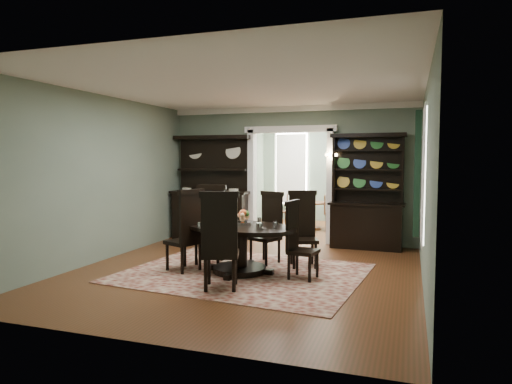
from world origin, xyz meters
TOP-DOWN VIEW (x-y plane):
  - room at (0.00, 0.04)m, footprint 5.51×6.01m
  - parlor at (0.00, 5.53)m, footprint 3.51×3.50m
  - doorway_trim at (0.00, 3.00)m, footprint 2.08×0.25m
  - right_window at (2.69, 0.93)m, footprint 0.15×1.47m
  - wall_sconce at (0.95, 2.85)m, footprint 0.27×0.21m
  - rug at (0.02, -0.05)m, footprint 3.98×3.32m
  - dining_table at (-0.06, -0.03)m, footprint 2.17×2.14m
  - centerpiece at (-0.04, 0.06)m, footprint 1.44×0.92m
  - chair_far_left at (-0.83, 0.54)m, footprint 0.60×0.58m
  - chair_far_mid at (0.18, 0.82)m, footprint 0.60×0.59m
  - chair_far_right at (0.80, 0.78)m, footprint 0.61×0.60m
  - chair_end_left at (-0.87, -0.26)m, footprint 0.63×0.64m
  - chair_end_right at (0.91, -0.07)m, footprint 0.49×0.51m
  - chair_near at (0.05, -1.09)m, footprint 0.65×0.63m
  - sideboard at (-1.80, 2.72)m, footprint 1.83×0.71m
  - welsh_dresser at (1.70, 2.74)m, footprint 1.53×0.60m
  - parlor_table at (0.15, 4.85)m, footprint 0.77×0.77m
  - parlor_chair_left at (-0.68, 4.93)m, footprint 0.40×0.39m
  - parlor_chair_right at (0.59, 4.71)m, footprint 0.40×0.39m

SIDE VIEW (x-z plane):
  - rug at x=0.02m, z-range 0.00..0.01m
  - parlor_table at x=0.15m, z-range 0.11..0.82m
  - parlor_chair_left at x=-0.68m, z-range 0.03..0.92m
  - parlor_chair_right at x=0.59m, z-range 0.03..0.95m
  - dining_table at x=-0.06m, z-range 0.15..0.92m
  - chair_end_right at x=0.91m, z-range 0.03..1.24m
  - chair_far_mid at x=0.18m, z-range 0.03..1.30m
  - chair_far_right at x=0.80m, z-range 0.03..1.34m
  - chair_end_left at x=-0.87m, z-range 0.03..1.39m
  - chair_far_left at x=-0.83m, z-range 0.04..1.42m
  - chair_near at x=0.05m, z-range 0.04..1.45m
  - sideboard at x=-1.80m, z-range -0.36..2.02m
  - centerpiece at x=-0.04m, z-range 0.72..0.96m
  - welsh_dresser at x=1.70m, z-range -0.33..2.04m
  - parlor at x=0.00m, z-range 0.01..3.02m
  - room at x=0.00m, z-range 0.07..3.08m
  - right_window at x=2.69m, z-range 0.54..2.66m
  - doorway_trim at x=0.00m, z-range 0.33..2.90m
  - wall_sconce at x=0.95m, z-range 1.79..1.99m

